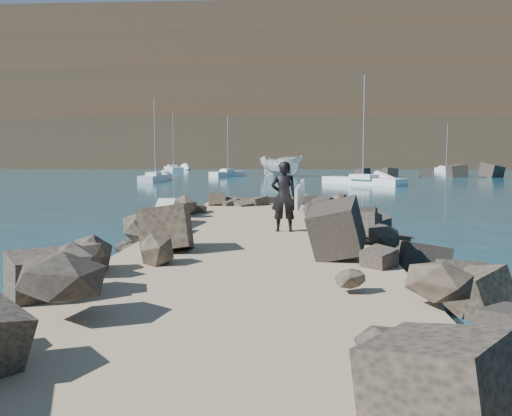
# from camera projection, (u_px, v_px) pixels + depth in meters

# --- Properties ---
(ground) EXTENTS (800.00, 800.00, 0.00)m
(ground) POSITION_uv_depth(u_px,v_px,m) (258.00, 262.00, 14.79)
(ground) COLOR #0F384C
(ground) RESTS_ON ground
(jetty) EXTENTS (6.00, 26.00, 0.60)m
(jetty) POSITION_uv_depth(u_px,v_px,m) (253.00, 265.00, 12.77)
(jetty) COLOR #8C7759
(jetty) RESTS_ON ground
(riprap_left) EXTENTS (2.60, 22.00, 1.00)m
(riprap_left) POSITION_uv_depth(u_px,v_px,m) (132.00, 251.00, 13.43)
(riprap_left) COLOR #272421
(riprap_left) RESTS_ON ground
(riprap_right) EXTENTS (2.60, 22.00, 1.00)m
(riprap_right) POSITION_uv_depth(u_px,v_px,m) (381.00, 254.00, 13.07)
(riprap_right) COLOR black
(riprap_right) RESTS_ON ground
(headland) EXTENTS (360.00, 140.00, 32.00)m
(headland) POSITION_uv_depth(u_px,v_px,m) (323.00, 110.00, 171.60)
(headland) COLOR #2D4919
(headland) RESTS_ON ground
(surfboard_resting) EXTENTS (0.77, 2.16, 0.07)m
(surfboard_resting) POSITION_uv_depth(u_px,v_px,m) (164.00, 213.00, 16.91)
(surfboard_resting) COLOR white
(surfboard_resting) RESTS_ON riprap_left
(boat_imported) EXTENTS (6.85, 6.50, 2.65)m
(boat_imported) POSITION_uv_depth(u_px,v_px,m) (281.00, 166.00, 71.79)
(boat_imported) COLOR silver
(boat_imported) RESTS_ON ground
(surfer_with_board) EXTENTS (0.97, 2.46, 1.99)m
(surfer_with_board) POSITION_uv_depth(u_px,v_px,m) (286.00, 196.00, 16.07)
(surfer_with_board) COLOR black
(surfer_with_board) RESTS_ON jetty
(sailboat_c) EXTENTS (7.21, 7.31, 10.01)m
(sailboat_c) POSITION_uv_depth(u_px,v_px,m) (363.00, 181.00, 52.02)
(sailboat_c) COLOR silver
(sailboat_c) RESTS_ON ground
(sailboat_a) EXTENTS (1.95, 7.10, 8.48)m
(sailboat_a) POSITION_uv_depth(u_px,v_px,m) (155.00, 178.00, 58.17)
(sailboat_a) COLOR silver
(sailboat_a) RESTS_ON ground
(sailboat_d) EXTENTS (2.11, 6.35, 7.61)m
(sailboat_d) POSITION_uv_depth(u_px,v_px,m) (446.00, 170.00, 87.33)
(sailboat_d) COLOR silver
(sailboat_d) RESTS_ON ground
(sailboat_f) EXTENTS (3.51, 5.04, 6.42)m
(sailboat_f) POSITION_uv_depth(u_px,v_px,m) (450.00, 167.00, 104.06)
(sailboat_f) COLOR silver
(sailboat_f) RESTS_ON ground
(sailboat_b) EXTENTS (4.14, 6.15, 7.61)m
(sailboat_b) POSITION_uv_depth(u_px,v_px,m) (228.00, 174.00, 70.20)
(sailboat_b) COLOR silver
(sailboat_b) RESTS_ON ground
(sailboat_e) EXTENTS (4.87, 8.48, 9.99)m
(sailboat_e) POSITION_uv_depth(u_px,v_px,m) (173.00, 169.00, 95.94)
(sailboat_e) COLOR silver
(sailboat_e) RESTS_ON ground
(headland_buildings) EXTENTS (137.50, 30.50, 5.00)m
(headland_buildings) POSITION_uv_depth(u_px,v_px,m) (349.00, 44.00, 161.71)
(headland_buildings) COLOR white
(headland_buildings) RESTS_ON headland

